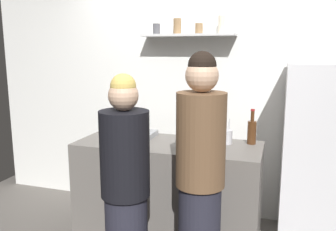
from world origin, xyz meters
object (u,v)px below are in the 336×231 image
(wine_bottle_dark_glass, at_px, (187,138))
(person_brown_jacket, at_px, (200,178))
(person_blonde, at_px, (126,190))
(baking_pan, at_px, (138,134))
(refrigerator, at_px, (317,157))
(water_bottle_plastic, at_px, (139,133))
(wine_bottle_green_glass, at_px, (194,135))
(wine_bottle_amber_glass, at_px, (252,131))
(utensil_holder, at_px, (226,137))

(wine_bottle_dark_glass, xyz_separation_m, person_brown_jacket, (0.19, -0.37, -0.18))
(person_blonde, bearing_deg, baking_pan, 139.22)
(baking_pan, relative_size, person_brown_jacket, 0.20)
(person_brown_jacket, height_order, person_blonde, person_brown_jacket)
(refrigerator, relative_size, water_bottle_plastic, 6.55)
(wine_bottle_green_glass, xyz_separation_m, water_bottle_plastic, (-0.47, -0.04, -0.01))
(baking_pan, distance_m, person_brown_jacket, 1.11)
(wine_bottle_dark_glass, bearing_deg, refrigerator, 29.22)
(wine_bottle_green_glass, distance_m, person_brown_jacket, 0.56)
(water_bottle_plastic, height_order, person_brown_jacket, person_brown_jacket)
(refrigerator, xyz_separation_m, baking_pan, (-1.63, -0.17, 0.13))
(refrigerator, distance_m, wine_bottle_green_glass, 1.12)
(wine_bottle_amber_glass, xyz_separation_m, person_blonde, (-0.76, -0.99, -0.26))
(wine_bottle_green_glass, bearing_deg, person_blonde, -115.43)
(refrigerator, relative_size, wine_bottle_amber_glass, 5.24)
(refrigerator, distance_m, person_blonde, 1.73)
(water_bottle_plastic, bearing_deg, wine_bottle_dark_glass, -10.72)
(water_bottle_plastic, height_order, person_blonde, person_blonde)
(utensil_holder, relative_size, person_blonde, 0.14)
(wine_bottle_amber_glass, height_order, person_brown_jacket, person_brown_jacket)
(person_blonde, bearing_deg, utensil_holder, 90.70)
(wine_bottle_green_glass, distance_m, wine_bottle_dark_glass, 0.13)
(wine_bottle_green_glass, distance_m, water_bottle_plastic, 0.48)
(person_brown_jacket, bearing_deg, refrigerator, -140.67)
(refrigerator, distance_m, utensil_holder, 0.81)
(utensil_holder, bearing_deg, wine_bottle_dark_glass, -123.21)
(wine_bottle_green_glass, relative_size, wine_bottle_amber_glass, 1.03)
(refrigerator, height_order, wine_bottle_dark_glass, refrigerator)
(baking_pan, bearing_deg, water_bottle_plastic, -65.07)
(utensil_holder, distance_m, person_brown_jacket, 0.77)
(wine_bottle_green_glass, relative_size, water_bottle_plastic, 1.28)
(wine_bottle_amber_glass, distance_m, person_blonde, 1.28)
(wine_bottle_green_glass, height_order, person_brown_jacket, person_brown_jacket)
(refrigerator, height_order, utensil_holder, refrigerator)
(wine_bottle_dark_glass, bearing_deg, wine_bottle_green_glass, 80.50)
(baking_pan, distance_m, wine_bottle_dark_glass, 0.73)
(baking_pan, relative_size, person_blonde, 0.21)
(refrigerator, bearing_deg, water_bottle_plastic, -161.70)
(baking_pan, xyz_separation_m, utensil_holder, (0.85, -0.01, 0.04))
(refrigerator, bearing_deg, wine_bottle_dark_glass, -150.78)
(person_blonde, bearing_deg, person_brown_jacket, 50.43)
(utensil_holder, xyz_separation_m, person_brown_jacket, (-0.06, -0.76, -0.12))
(wine_bottle_green_glass, bearing_deg, wine_bottle_amber_glass, 35.62)
(wine_bottle_dark_glass, height_order, water_bottle_plastic, wine_bottle_dark_glass)
(wine_bottle_dark_glass, bearing_deg, water_bottle_plastic, 169.28)
(utensil_holder, xyz_separation_m, person_blonde, (-0.55, -0.93, -0.20))
(wine_bottle_dark_glass, relative_size, wine_bottle_amber_glass, 1.03)
(water_bottle_plastic, bearing_deg, person_blonde, -76.00)
(water_bottle_plastic, xyz_separation_m, person_blonde, (0.16, -0.62, -0.25))
(refrigerator, distance_m, water_bottle_plastic, 1.57)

